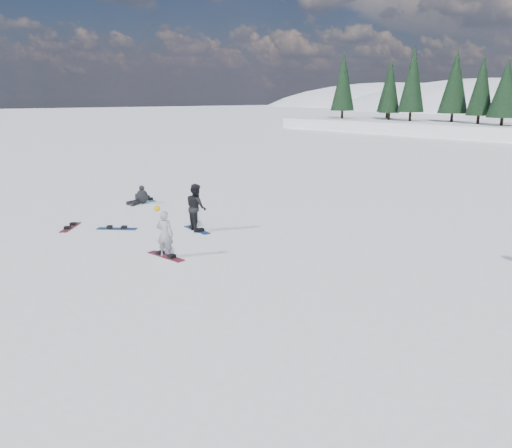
% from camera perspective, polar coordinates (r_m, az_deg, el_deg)
% --- Properties ---
extents(ground, '(420.00, 420.00, 0.00)m').
position_cam_1_polar(ground, '(17.44, -10.97, -2.05)').
color(ground, white).
rests_on(ground, ground).
extents(snowboarder_woman, '(0.64, 0.61, 1.62)m').
position_cam_1_polar(snowboarder_woman, '(15.63, -10.39, -1.08)').
color(snowboarder_woman, gray).
rests_on(snowboarder_woman, ground).
extents(snowboarder_man, '(0.99, 0.85, 1.76)m').
position_cam_1_polar(snowboarder_man, '(18.57, -6.85, 1.91)').
color(snowboarder_man, black).
rests_on(snowboarder_man, ground).
extents(seated_rider, '(0.76, 1.10, 0.85)m').
position_cam_1_polar(seated_rider, '(23.85, -13.00, 3.06)').
color(seated_rider, black).
rests_on(seated_rider, ground).
extents(gear_bag, '(0.52, 0.41, 0.30)m').
position_cam_1_polar(gear_bag, '(24.61, -13.20, 2.97)').
color(gear_bag, black).
rests_on(gear_bag, ground).
extents(snowboard_woman, '(1.53, 0.51, 0.03)m').
position_cam_1_polar(snowboard_woman, '(15.83, -10.25, -3.66)').
color(snowboard_woman, maroon).
rests_on(snowboard_woman, ground).
extents(snowboard_man, '(1.51, 0.36, 0.03)m').
position_cam_1_polar(snowboard_man, '(18.77, -6.77, -0.67)').
color(snowboard_man, '#1B4195').
rests_on(snowboard_man, ground).
extents(snowboard_loose_c, '(1.52, 0.61, 0.03)m').
position_cam_1_polar(snowboard_loose_c, '(24.84, -12.15, 2.81)').
color(snowboard_loose_c, '#197789').
rests_on(snowboard_loose_c, ground).
extents(snowboard_loose_a, '(1.24, 1.27, 0.03)m').
position_cam_1_polar(snowboard_loose_a, '(19.51, -15.61, -0.53)').
color(snowboard_loose_a, navy).
rests_on(snowboard_loose_a, ground).
extents(snowboard_loose_b, '(1.30, 1.21, 0.03)m').
position_cam_1_polar(snowboard_loose_b, '(20.28, -20.44, -0.36)').
color(snowboard_loose_b, maroon).
rests_on(snowboard_loose_b, ground).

